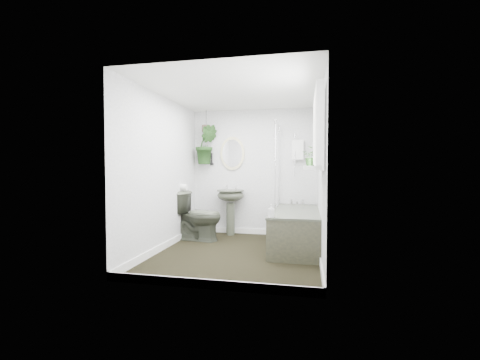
# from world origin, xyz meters

# --- Properties ---
(floor) EXTENTS (2.30, 2.80, 0.02)m
(floor) POSITION_xyz_m (0.00, 0.00, -0.01)
(floor) COLOR #2A2715
(floor) RESTS_ON ground
(ceiling) EXTENTS (2.30, 2.80, 0.02)m
(ceiling) POSITION_xyz_m (0.00, 0.00, 2.31)
(ceiling) COLOR white
(ceiling) RESTS_ON ground
(wall_back) EXTENTS (2.30, 0.02, 2.30)m
(wall_back) POSITION_xyz_m (0.00, 1.41, 1.15)
(wall_back) COLOR white
(wall_back) RESTS_ON ground
(wall_front) EXTENTS (2.30, 0.02, 2.30)m
(wall_front) POSITION_xyz_m (0.00, -1.41, 1.15)
(wall_front) COLOR white
(wall_front) RESTS_ON ground
(wall_left) EXTENTS (0.02, 2.80, 2.30)m
(wall_left) POSITION_xyz_m (-1.16, 0.00, 1.15)
(wall_left) COLOR white
(wall_left) RESTS_ON ground
(wall_right) EXTENTS (0.02, 2.80, 2.30)m
(wall_right) POSITION_xyz_m (1.16, 0.00, 1.15)
(wall_right) COLOR white
(wall_right) RESTS_ON ground
(skirting) EXTENTS (2.30, 2.80, 0.10)m
(skirting) POSITION_xyz_m (0.00, 0.00, 0.05)
(skirting) COLOR white
(skirting) RESTS_ON floor
(bathtub) EXTENTS (0.72, 1.72, 0.58)m
(bathtub) POSITION_xyz_m (0.80, 0.50, 0.29)
(bathtub) COLOR #3E4335
(bathtub) RESTS_ON floor
(bath_screen) EXTENTS (0.04, 0.72, 1.40)m
(bath_screen) POSITION_xyz_m (0.47, 0.99, 1.28)
(bath_screen) COLOR silver
(bath_screen) RESTS_ON bathtub
(shower_box) EXTENTS (0.20, 0.10, 0.35)m
(shower_box) POSITION_xyz_m (0.80, 1.34, 1.55)
(shower_box) COLOR white
(shower_box) RESTS_ON wall_back
(oval_mirror) EXTENTS (0.46, 0.03, 0.62)m
(oval_mirror) POSITION_xyz_m (-0.40, 1.37, 1.50)
(oval_mirror) COLOR beige
(oval_mirror) RESTS_ON wall_back
(wall_sconce) EXTENTS (0.04, 0.04, 0.22)m
(wall_sconce) POSITION_xyz_m (-0.80, 1.36, 1.40)
(wall_sconce) COLOR black
(wall_sconce) RESTS_ON wall_back
(toilet_roll_holder) EXTENTS (0.11, 0.11, 0.11)m
(toilet_roll_holder) POSITION_xyz_m (-1.10, 0.70, 0.90)
(toilet_roll_holder) COLOR white
(toilet_roll_holder) RESTS_ON wall_left
(window_recess) EXTENTS (0.08, 1.00, 0.90)m
(window_recess) POSITION_xyz_m (1.09, -0.70, 1.65)
(window_recess) COLOR white
(window_recess) RESTS_ON wall_right
(window_sill) EXTENTS (0.18, 1.00, 0.04)m
(window_sill) POSITION_xyz_m (1.02, -0.70, 1.23)
(window_sill) COLOR white
(window_sill) RESTS_ON wall_right
(window_blinds) EXTENTS (0.01, 0.86, 0.76)m
(window_blinds) POSITION_xyz_m (1.04, -0.70, 1.65)
(window_blinds) COLOR white
(window_blinds) RESTS_ON wall_right
(toilet) EXTENTS (0.86, 0.55, 0.83)m
(toilet) POSITION_xyz_m (-0.85, 0.71, 0.41)
(toilet) COLOR #3E4335
(toilet) RESTS_ON floor
(pedestal_sink) EXTENTS (0.55, 0.49, 0.83)m
(pedestal_sink) POSITION_xyz_m (-0.40, 1.22, 0.42)
(pedestal_sink) COLOR #3E4335
(pedestal_sink) RESTS_ON floor
(sill_plant) EXTENTS (0.25, 0.23, 0.24)m
(sill_plant) POSITION_xyz_m (1.02, -0.40, 1.37)
(sill_plant) COLOR black
(sill_plant) RESTS_ON window_sill
(hanging_plant) EXTENTS (0.47, 0.41, 0.72)m
(hanging_plant) POSITION_xyz_m (-0.87, 1.25, 1.66)
(hanging_plant) COLOR black
(hanging_plant) RESTS_ON ceiling
(soap_bottle) EXTENTS (0.08, 0.08, 0.17)m
(soap_bottle) POSITION_xyz_m (0.51, -0.29, 0.66)
(soap_bottle) COLOR #343031
(soap_bottle) RESTS_ON bathtub
(hanging_pot) EXTENTS (0.16, 0.16, 0.12)m
(hanging_pot) POSITION_xyz_m (-0.87, 1.25, 1.96)
(hanging_pot) COLOR brown
(hanging_pot) RESTS_ON ceiling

